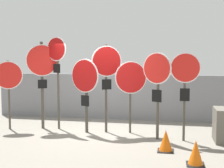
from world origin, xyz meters
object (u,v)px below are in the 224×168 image
at_px(stop_sign_3, 85,82).
at_px(stop_sign_0, 8,79).
at_px(stop_sign_7, 185,76).
at_px(traffic_cone_1, 196,153).
at_px(stop_sign_1, 42,69).
at_px(traffic_cone_0, 166,141).
at_px(stop_sign_4, 107,69).
at_px(stop_sign_6, 157,78).
at_px(stop_sign_5, 131,81).
at_px(stop_sign_2, 57,62).

bearing_deg(stop_sign_3, stop_sign_0, -154.62).
height_order(stop_sign_7, traffic_cone_1, stop_sign_7).
relative_size(stop_sign_1, traffic_cone_0, 5.22).
height_order(stop_sign_4, traffic_cone_0, stop_sign_4).
distance_m(stop_sign_0, stop_sign_7, 4.97).
bearing_deg(traffic_cone_1, stop_sign_7, 95.31).
bearing_deg(stop_sign_1, stop_sign_6, -40.30).
distance_m(stop_sign_4, stop_sign_6, 1.50).
relative_size(stop_sign_1, stop_sign_6, 1.14).
bearing_deg(stop_sign_5, stop_sign_0, 161.16).
bearing_deg(stop_sign_1, stop_sign_2, -28.11).
distance_m(stop_sign_2, stop_sign_6, 2.99).
bearing_deg(stop_sign_6, stop_sign_4, -171.25).
distance_m(stop_sign_6, traffic_cone_0, 1.68).
height_order(stop_sign_6, stop_sign_7, stop_sign_6).
bearing_deg(stop_sign_6, traffic_cone_0, -47.86).
bearing_deg(stop_sign_3, stop_sign_5, 32.39).
xyz_separation_m(stop_sign_1, stop_sign_2, (0.46, 0.02, 0.21)).
relative_size(stop_sign_4, stop_sign_5, 1.23).
xyz_separation_m(stop_sign_0, traffic_cone_1, (5.12, -2.06, -1.23)).
bearing_deg(stop_sign_7, stop_sign_5, 153.48).
bearing_deg(stop_sign_2, stop_sign_6, 9.03).
bearing_deg(stop_sign_5, stop_sign_2, 155.27).
bearing_deg(stop_sign_4, stop_sign_0, 156.12).
bearing_deg(traffic_cone_0, stop_sign_2, 153.41).
bearing_deg(stop_sign_1, stop_sign_7, -39.22).
relative_size(traffic_cone_0, traffic_cone_1, 0.98).
relative_size(stop_sign_5, stop_sign_6, 0.90).
height_order(stop_sign_1, stop_sign_3, stop_sign_1).
bearing_deg(stop_sign_6, stop_sign_2, -164.29).
distance_m(stop_sign_1, stop_sign_3, 1.43).
xyz_separation_m(stop_sign_4, traffic_cone_1, (2.26, -2.24, -1.53)).
relative_size(stop_sign_4, traffic_cone_0, 5.04).
distance_m(stop_sign_5, traffic_cone_0, 2.17).
relative_size(stop_sign_2, traffic_cone_1, 5.39).
bearing_deg(traffic_cone_1, stop_sign_0, 158.07).
relative_size(stop_sign_2, stop_sign_4, 1.09).
bearing_deg(stop_sign_1, stop_sign_3, -40.53).
distance_m(stop_sign_3, stop_sign_6, 2.03).
bearing_deg(stop_sign_2, stop_sign_5, 18.62).
bearing_deg(stop_sign_4, traffic_cone_1, -72.32).
relative_size(stop_sign_1, stop_sign_7, 1.15).
relative_size(stop_sign_2, stop_sign_5, 1.34).
relative_size(stop_sign_5, stop_sign_7, 0.90).
bearing_deg(stop_sign_4, stop_sign_1, 149.24).
xyz_separation_m(stop_sign_1, stop_sign_7, (4.05, -0.63, -0.12)).
height_order(stop_sign_1, traffic_cone_0, stop_sign_1).
distance_m(stop_sign_0, stop_sign_5, 3.54).
height_order(traffic_cone_0, traffic_cone_1, traffic_cone_1).
distance_m(stop_sign_0, traffic_cone_1, 5.66).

